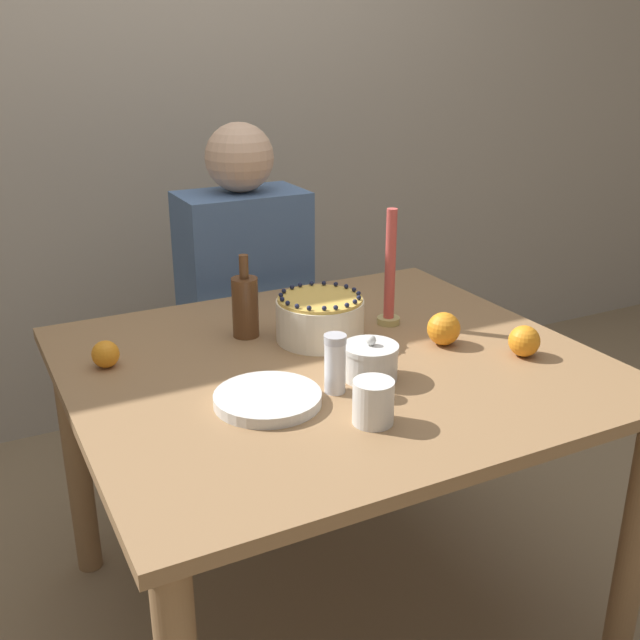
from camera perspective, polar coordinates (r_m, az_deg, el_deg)
ground_plane at (r=2.20m, az=0.80°, el=-21.14°), size 12.00×12.00×0.00m
wall_behind at (r=2.95m, az=-12.52°, el=16.98°), size 8.00×0.05×2.60m
dining_table at (r=1.84m, az=0.90°, el=-6.26°), size 1.22×1.10×0.75m
cake at (r=1.89m, az=-0.00°, el=0.12°), size 0.22×0.22×0.12m
sugar_bowl at (r=1.69m, az=3.85°, el=-3.16°), size 0.13×0.13×0.10m
sugar_shaker at (r=1.61m, az=1.15°, el=-3.32°), size 0.05×0.05×0.13m
plate_stack at (r=1.58m, az=-4.01°, el=-5.99°), size 0.23×0.23×0.02m
candle at (r=1.98m, az=5.35°, el=3.25°), size 0.06×0.06×0.31m
bottle at (r=1.92m, az=-5.72°, el=1.11°), size 0.07×0.07×0.22m
cup at (r=1.50m, az=4.08°, el=-6.25°), size 0.08×0.08×0.09m
orange_fruit_0 at (r=1.81m, az=-16.03°, el=-2.51°), size 0.06×0.06×0.06m
orange_fruit_1 at (r=1.89m, az=9.40°, el=-0.66°), size 0.08×0.08×0.08m
orange_fruit_2 at (r=1.87m, az=15.30°, el=-1.55°), size 0.08×0.08×0.08m
person_man_blue_shirt at (r=2.53m, az=-5.65°, el=-0.98°), size 0.40×0.34×1.23m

